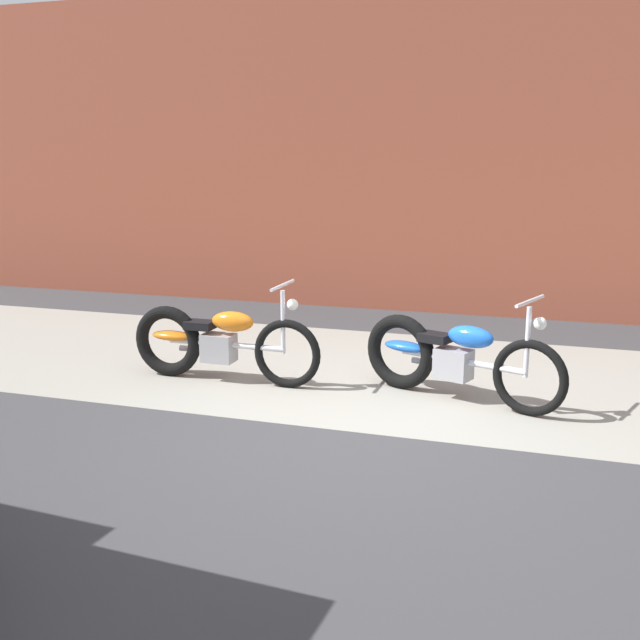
# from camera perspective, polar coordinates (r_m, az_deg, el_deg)

# --- Properties ---
(ground_plane) EXTENTS (80.00, 80.00, 0.00)m
(ground_plane) POSITION_cam_1_polar(r_m,az_deg,el_deg) (6.12, 2.99, -8.66)
(ground_plane) COLOR #38383A
(sidewalk_slab) EXTENTS (36.00, 3.50, 0.01)m
(sidewalk_slab) POSITION_cam_1_polar(r_m,az_deg,el_deg) (7.74, 6.30, -4.15)
(sidewalk_slab) COLOR gray
(sidewalk_slab) RESTS_ON ground
(brick_building_wall) EXTENTS (36.00, 0.50, 4.58)m
(brick_building_wall) POSITION_cam_1_polar(r_m,az_deg,el_deg) (10.83, 10.33, 12.69)
(brick_building_wall) COLOR brown
(brick_building_wall) RESTS_ON ground
(motorcycle_orange) EXTENTS (2.01, 0.58, 1.03)m
(motorcycle_orange) POSITION_cam_1_polar(r_m,az_deg,el_deg) (7.48, -8.33, -1.65)
(motorcycle_orange) COLOR black
(motorcycle_orange) RESTS_ON ground
(motorcycle_blue) EXTENTS (1.92, 0.88, 1.03)m
(motorcycle_blue) POSITION_cam_1_polar(r_m,az_deg,el_deg) (6.95, 9.68, -2.78)
(motorcycle_blue) COLOR black
(motorcycle_blue) RESTS_ON ground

